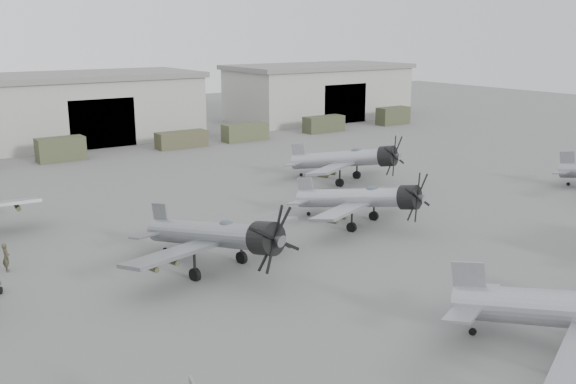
# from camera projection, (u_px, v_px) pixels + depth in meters

# --- Properties ---
(ground) EXTENTS (220.00, 220.00, 0.00)m
(ground) POSITION_uv_depth(u_px,v_px,m) (450.00, 299.00, 34.53)
(ground) COLOR #5C5C5A
(ground) RESTS_ON ground
(hangar_center) EXTENTS (29.00, 14.80, 8.70)m
(hangar_center) POSITION_uv_depth(u_px,v_px,m) (84.00, 107.00, 82.94)
(hangar_center) COLOR gray
(hangar_center) RESTS_ON ground
(hangar_right) EXTENTS (29.00, 14.80, 8.70)m
(hangar_right) POSITION_uv_depth(u_px,v_px,m) (318.00, 91.00, 103.82)
(hangar_right) COLOR gray
(hangar_right) RESTS_ON ground
(support_truck_3) EXTENTS (5.10, 2.20, 2.61)m
(support_truck_3) POSITION_uv_depth(u_px,v_px,m) (61.00, 149.00, 70.52)
(support_truck_3) COLOR #40442D
(support_truck_3) RESTS_ON ground
(support_truck_4) EXTENTS (6.30, 2.20, 2.00)m
(support_truck_4) POSITION_uv_depth(u_px,v_px,m) (182.00, 140.00, 78.59)
(support_truck_4) COLOR #45452D
(support_truck_4) RESTS_ON ground
(support_truck_5) EXTENTS (6.01, 2.20, 2.24)m
(support_truck_5) POSITION_uv_depth(u_px,v_px,m) (245.00, 132.00, 83.53)
(support_truck_5) COLOR #464B31
(support_truck_5) RESTS_ON ground
(support_truck_6) EXTENTS (6.03, 2.20, 2.25)m
(support_truck_6) POSITION_uv_depth(u_px,v_px,m) (324.00, 124.00, 90.64)
(support_truck_6) COLOR #3B4029
(support_truck_6) RESTS_ON ground
(support_truck_7) EXTENTS (5.24, 2.20, 2.63)m
(support_truck_7) POSITION_uv_depth(u_px,v_px,m) (393.00, 116.00, 97.92)
(support_truck_7) COLOR #3C412A
(support_truck_7) RESTS_ON ground
(aircraft_mid_1) EXTENTS (12.58, 11.33, 5.01)m
(aircraft_mid_1) POSITION_uv_depth(u_px,v_px,m) (220.00, 236.00, 37.76)
(aircraft_mid_1) COLOR gray
(aircraft_mid_1) RESTS_ON ground
(aircraft_mid_2) EXTENTS (11.40, 10.30, 4.61)m
(aircraft_mid_2) POSITION_uv_depth(u_px,v_px,m) (365.00, 199.00, 46.79)
(aircraft_mid_2) COLOR #9EA0A6
(aircraft_mid_2) RESTS_ON ground
(aircraft_far_1) EXTENTS (12.15, 11.02, 4.99)m
(aircraft_far_1) POSITION_uv_depth(u_px,v_px,m) (350.00, 159.00, 60.21)
(aircraft_far_1) COLOR #999BA2
(aircraft_far_1) RESTS_ON ground
(ground_crew) EXTENTS (0.44, 0.65, 1.75)m
(ground_crew) POSITION_uv_depth(u_px,v_px,m) (6.00, 257.00, 38.24)
(ground_crew) COLOR #3B3927
(ground_crew) RESTS_ON ground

